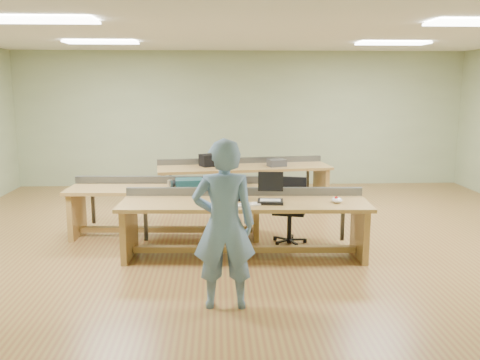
# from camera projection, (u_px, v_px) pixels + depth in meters

# --- Properties ---
(floor) EXTENTS (10.00, 10.00, 0.00)m
(floor) POSITION_uv_depth(u_px,v_px,m) (255.00, 235.00, 7.76)
(floor) COLOR olive
(floor) RESTS_ON ground
(ceiling) EXTENTS (10.00, 10.00, 0.00)m
(ceiling) POSITION_uv_depth(u_px,v_px,m) (256.00, 32.00, 7.20)
(ceiling) COLOR silver
(ceiling) RESTS_ON wall_back
(wall_back) EXTENTS (10.00, 0.04, 3.00)m
(wall_back) POSITION_uv_depth(u_px,v_px,m) (242.00, 119.00, 11.41)
(wall_back) COLOR gray
(wall_back) RESTS_ON floor
(wall_front) EXTENTS (10.00, 0.04, 3.00)m
(wall_front) POSITION_uv_depth(u_px,v_px,m) (299.00, 196.00, 3.55)
(wall_front) COLOR gray
(wall_front) RESTS_ON floor
(fluor_panels) EXTENTS (6.20, 3.50, 0.03)m
(fluor_panels) POSITION_uv_depth(u_px,v_px,m) (256.00, 34.00, 7.21)
(fluor_panels) COLOR white
(fluor_panels) RESTS_ON ceiling
(workbench_front) EXTENTS (3.31, 1.02, 0.86)m
(workbench_front) POSITION_uv_depth(u_px,v_px,m) (244.00, 215.00, 6.75)
(workbench_front) COLOR #A78546
(workbench_front) RESTS_ON floor
(workbench_mid) EXTENTS (2.94, 0.92, 0.86)m
(workbench_mid) POSITION_uv_depth(u_px,v_px,m) (166.00, 199.00, 7.67)
(workbench_mid) COLOR #A78546
(workbench_mid) RESTS_ON floor
(workbench_back) EXTENTS (3.32, 1.25, 0.86)m
(workbench_back) POSITION_uv_depth(u_px,v_px,m) (244.00, 176.00, 9.64)
(workbench_back) COLOR #A78546
(workbench_back) RESTS_ON floor
(person) EXTENTS (0.64, 0.43, 1.76)m
(person) POSITION_uv_depth(u_px,v_px,m) (224.00, 225.00, 5.12)
(person) COLOR #6380A3
(person) RESTS_ON floor
(laptop_base) EXTENTS (0.36, 0.31, 0.04)m
(laptop_base) POSITION_uv_depth(u_px,v_px,m) (270.00, 202.00, 6.60)
(laptop_base) COLOR black
(laptop_base) RESTS_ON workbench_front
(laptop_screen) EXTENTS (0.33, 0.05, 0.26)m
(laptop_screen) POSITION_uv_depth(u_px,v_px,m) (271.00, 182.00, 6.68)
(laptop_screen) COLOR black
(laptop_screen) RESTS_ON laptop_base
(keyboard) EXTENTS (0.42, 0.26, 0.02)m
(keyboard) POSITION_uv_depth(u_px,v_px,m) (244.00, 205.00, 6.44)
(keyboard) COLOR white
(keyboard) RESTS_ON workbench_front
(trackball_mouse) EXTENTS (0.17, 0.19, 0.07)m
(trackball_mouse) POSITION_uv_depth(u_px,v_px,m) (337.00, 200.00, 6.62)
(trackball_mouse) COLOR white
(trackball_mouse) RESTS_ON workbench_front
(camera_bag) EXTENTS (0.27, 0.19, 0.17)m
(camera_bag) POSITION_uv_depth(u_px,v_px,m) (232.00, 194.00, 6.74)
(camera_bag) COLOR black
(camera_bag) RESTS_ON workbench_front
(task_chair) EXTENTS (0.62, 0.62, 0.94)m
(task_chair) POSITION_uv_depth(u_px,v_px,m) (290.00, 219.00, 7.36)
(task_chair) COLOR black
(task_chair) RESTS_ON floor
(parts_bin_teal) EXTENTS (0.43, 0.34, 0.14)m
(parts_bin_teal) POSITION_uv_depth(u_px,v_px,m) (189.00, 184.00, 7.53)
(parts_bin_teal) COLOR #12353C
(parts_bin_teal) RESTS_ON workbench_mid
(parts_bin_grey) EXTENTS (0.50, 0.39, 0.12)m
(parts_bin_grey) POSITION_uv_depth(u_px,v_px,m) (230.00, 182.00, 7.72)
(parts_bin_grey) COLOR #343436
(parts_bin_grey) RESTS_ON workbench_mid
(mug) EXTENTS (0.16, 0.16, 0.10)m
(mug) POSITION_uv_depth(u_px,v_px,m) (172.00, 184.00, 7.65)
(mug) COLOR #343436
(mug) RESTS_ON workbench_mid
(drinks_can) EXTENTS (0.07, 0.07, 0.13)m
(drinks_can) POSITION_uv_depth(u_px,v_px,m) (170.00, 184.00, 7.49)
(drinks_can) COLOR #B6B6BA
(drinks_can) RESTS_ON workbench_mid
(storage_box_back) EXTENTS (0.47, 0.42, 0.22)m
(storage_box_back) POSITION_uv_depth(u_px,v_px,m) (211.00, 160.00, 9.59)
(storage_box_back) COLOR black
(storage_box_back) RESTS_ON workbench_back
(tray_back) EXTENTS (0.38, 0.32, 0.13)m
(tray_back) POSITION_uv_depth(u_px,v_px,m) (277.00, 163.00, 9.56)
(tray_back) COLOR #343436
(tray_back) RESTS_ON workbench_back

